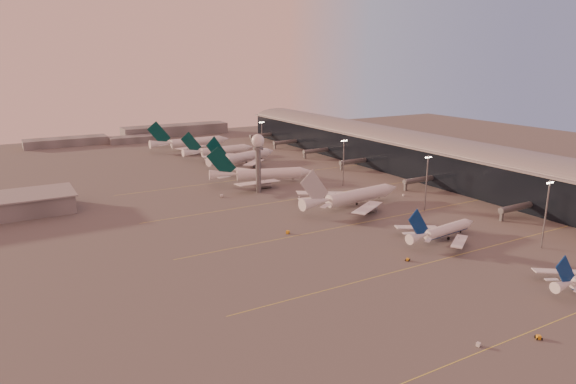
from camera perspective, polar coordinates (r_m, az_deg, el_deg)
ground at (r=163.51m, az=14.63°, el=-9.67°), size 700.00×700.00×0.00m
taxiway_markings at (r=221.06m, az=10.11°, el=-2.91°), size 180.00×185.25×0.02m
terminal at (r=308.62m, az=14.92°, el=3.88°), size 57.00×362.00×23.04m
radar_tower at (r=254.77m, az=-3.35°, el=4.51°), size 6.40×6.40×31.10m
mast_a at (r=202.18m, az=26.76°, el=-1.92°), size 3.60×0.56×25.00m
mast_b at (r=233.21m, az=15.15°, el=1.24°), size 3.60×0.56×25.00m
mast_c at (r=270.80m, az=6.19°, el=3.51°), size 3.60×0.56×25.00m
mast_d at (r=345.51m, az=-2.92°, el=6.03°), size 3.60×0.56×25.00m
distant_horizon at (r=447.56m, az=-15.55°, el=6.25°), size 165.00×37.50×9.00m
narrowbody_mid at (r=199.98m, az=16.78°, el=-4.33°), size 38.16×30.32×14.92m
widebody_white at (r=235.24m, az=7.18°, el=-0.81°), size 58.09×46.34×20.45m
greentail_a at (r=277.39m, az=-2.87°, el=1.73°), size 55.62×44.23×20.88m
greentail_b at (r=326.54m, az=-5.02°, el=3.68°), size 55.10×43.77×20.78m
greentail_c at (r=353.26m, az=-7.66°, el=4.41°), size 52.40×42.27×19.02m
greentail_d at (r=385.88m, az=-10.72°, el=5.25°), size 61.84×49.94×22.46m
gsv_truck_a at (r=134.33m, az=20.50°, el=-15.35°), size 5.35×3.01×2.04m
gsv_tug_near at (r=142.94m, az=26.08°, el=-14.31°), size 3.37×3.79×0.93m
gsv_tug_mid at (r=178.16m, az=13.15°, el=-7.33°), size 3.08×3.56×0.87m
gsv_truck_b at (r=215.52m, az=18.04°, el=-3.53°), size 6.62×4.13×2.52m
gsv_truck_c at (r=199.29m, az=0.03°, el=-4.28°), size 6.15×5.28×2.43m
gsv_catering_b at (r=258.01m, az=12.75°, el=-0.06°), size 4.46×2.16×3.65m
gsv_tug_far at (r=247.59m, az=1.26°, el=-0.62°), size 3.91×4.24×1.04m
gsv_truck_d at (r=252.59m, az=-7.42°, el=-0.25°), size 3.93×6.63×2.52m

